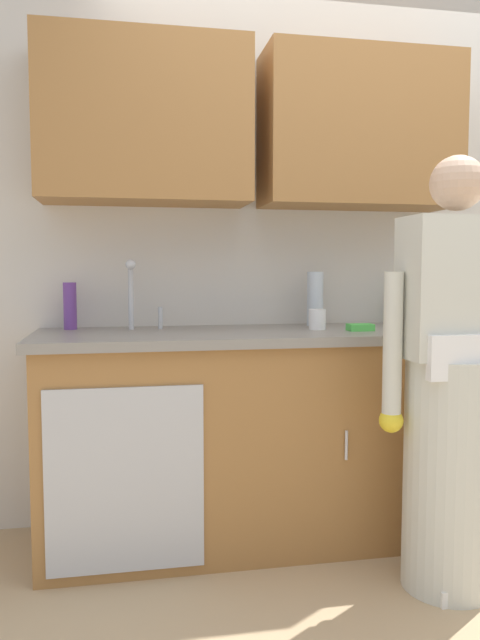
% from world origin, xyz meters
% --- Properties ---
extents(ground_plane, '(9.00, 9.00, 0.00)m').
position_xyz_m(ground_plane, '(0.00, 0.00, 0.00)').
color(ground_plane, tan).
extents(kitchen_wall_with_uppers, '(4.80, 0.44, 2.70)m').
position_xyz_m(kitchen_wall_with_uppers, '(-0.14, 0.99, 1.48)').
color(kitchen_wall_with_uppers, beige).
rests_on(kitchen_wall_with_uppers, ground).
extents(counter_cabinet, '(1.90, 0.62, 0.90)m').
position_xyz_m(counter_cabinet, '(-0.55, 0.70, 0.45)').
color(counter_cabinet, '#9E6B38').
rests_on(counter_cabinet, ground).
extents(countertop, '(1.96, 0.66, 0.04)m').
position_xyz_m(countertop, '(-0.55, 0.70, 0.92)').
color(countertop, gray).
rests_on(countertop, counter_cabinet).
extents(sink, '(0.50, 0.36, 0.35)m').
position_xyz_m(sink, '(-1.08, 0.71, 0.93)').
color(sink, '#B7BABF').
rests_on(sink, counter_cabinet).
extents(person_at_sink, '(0.55, 0.34, 1.62)m').
position_xyz_m(person_at_sink, '(0.05, 0.14, 0.69)').
color(person_at_sink, white).
rests_on(person_at_sink, ground).
extents(bottle_cleaner_spray, '(0.07, 0.07, 0.19)m').
position_xyz_m(bottle_cleaner_spray, '(0.34, 0.88, 1.03)').
color(bottle_cleaner_spray, '#66388C').
rests_on(bottle_cleaner_spray, countertop).
extents(bottle_dish_liquid, '(0.06, 0.06, 0.21)m').
position_xyz_m(bottle_dish_liquid, '(-1.38, 0.91, 1.05)').
color(bottle_dish_liquid, '#66388C').
rests_on(bottle_dish_liquid, countertop).
extents(bottle_water_short, '(0.08, 0.08, 0.26)m').
position_xyz_m(bottle_water_short, '(-0.25, 0.88, 1.07)').
color(bottle_water_short, silver).
rests_on(bottle_water_short, countertop).
extents(bottle_water_tall, '(0.08, 0.08, 0.19)m').
position_xyz_m(bottle_water_tall, '(0.22, 0.85, 1.03)').
color(bottle_water_tall, '#2D8C4C').
rests_on(bottle_water_tall, countertop).
extents(cup_by_sink, '(0.08, 0.08, 0.09)m').
position_xyz_m(cup_by_sink, '(-0.29, 0.70, 0.99)').
color(cup_by_sink, white).
rests_on(cup_by_sink, countertop).
extents(sponge, '(0.11, 0.07, 0.03)m').
position_xyz_m(sponge, '(-0.13, 0.61, 0.96)').
color(sponge, '#4CBF4C').
rests_on(sponge, countertop).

